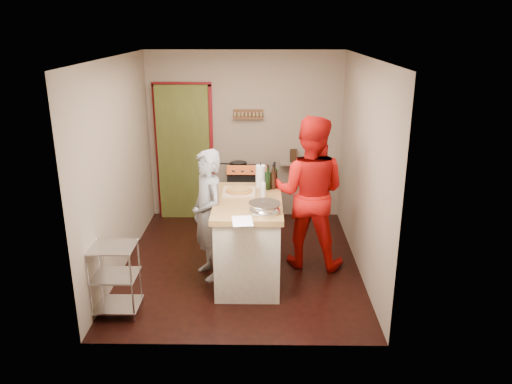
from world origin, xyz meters
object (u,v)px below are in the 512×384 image
stove (248,195)px  island (249,237)px  wire_shelving (115,277)px  person_stripe (208,215)px  person_red (309,193)px

stove → island: size_ratio=0.67×
wire_shelving → person_stripe: size_ratio=0.50×
stove → person_stripe: 1.84m
wire_shelving → person_stripe: bearing=43.8°
stove → island: bearing=-88.1°
stove → person_stripe: (-0.43, -1.76, 0.35)m
person_stripe → wire_shelving: bearing=-74.4°
stove → island: island is taller
person_red → wire_shelving: bearing=43.4°
stove → person_red: (0.81, -1.41, 0.52)m
stove → island: (0.06, -1.80, 0.08)m
wire_shelving → person_stripe: 1.30m
stove → wire_shelving: bearing=-116.9°
island → person_red: person_red is taller
island → wire_shelving: bearing=-149.2°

